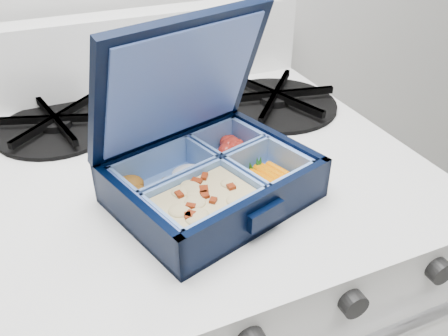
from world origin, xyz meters
name	(u,v)px	position (x,y,z in m)	size (l,w,h in m)	color
bento_box	(212,181)	(-0.02, 1.62, 0.82)	(0.21, 0.16, 0.05)	black
burner_grate	(275,98)	(0.16, 1.80, 0.81)	(0.19, 0.19, 0.03)	black
burner_grate_rear	(56,124)	(-0.16, 1.85, 0.80)	(0.17, 0.17, 0.02)	black
fork	(241,142)	(0.06, 1.72, 0.80)	(0.02, 0.16, 0.01)	silver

